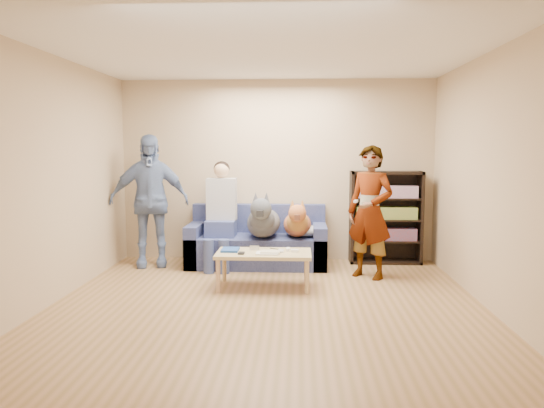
# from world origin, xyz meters

# --- Properties ---
(ground) EXTENTS (5.00, 5.00, 0.00)m
(ground) POSITION_xyz_m (0.00, 0.00, 0.00)
(ground) COLOR olive
(ground) RESTS_ON ground
(ceiling) EXTENTS (5.00, 5.00, 0.00)m
(ceiling) POSITION_xyz_m (0.00, 0.00, 2.60)
(ceiling) COLOR white
(ceiling) RESTS_ON ground
(wall_back) EXTENTS (4.50, 0.00, 4.50)m
(wall_back) POSITION_xyz_m (0.00, 2.50, 1.30)
(wall_back) COLOR tan
(wall_back) RESTS_ON ground
(wall_front) EXTENTS (4.50, 0.00, 4.50)m
(wall_front) POSITION_xyz_m (0.00, -2.50, 1.30)
(wall_front) COLOR tan
(wall_front) RESTS_ON ground
(wall_left) EXTENTS (0.00, 5.00, 5.00)m
(wall_left) POSITION_xyz_m (-2.25, 0.00, 1.30)
(wall_left) COLOR tan
(wall_left) RESTS_ON ground
(wall_right) EXTENTS (0.00, 5.00, 5.00)m
(wall_right) POSITION_xyz_m (2.25, 0.00, 1.30)
(wall_right) COLOR tan
(wall_right) RESTS_ON ground
(blanket) EXTENTS (0.43, 0.37, 0.15)m
(blanket) POSITION_xyz_m (0.42, 1.98, 0.50)
(blanket) COLOR #A8A8AD
(blanket) RESTS_ON sofa
(person_standing_right) EXTENTS (0.72, 0.68, 1.66)m
(person_standing_right) POSITION_xyz_m (1.21, 1.44, 0.83)
(person_standing_right) COLOR gray
(person_standing_right) RESTS_ON ground
(person_standing_left) EXTENTS (1.13, 0.67, 1.81)m
(person_standing_left) POSITION_xyz_m (-1.73, 1.95, 0.91)
(person_standing_left) COLOR #7D8CC8
(person_standing_left) RESTS_ON ground
(held_controller) EXTENTS (0.07, 0.12, 0.03)m
(held_controller) POSITION_xyz_m (1.01, 1.24, 0.99)
(held_controller) COLOR white
(held_controller) RESTS_ON person_standing_right
(notebook_blue) EXTENTS (0.20, 0.26, 0.03)m
(notebook_blue) POSITION_xyz_m (-0.48, 0.94, 0.43)
(notebook_blue) COLOR #1C449A
(notebook_blue) RESTS_ON coffee_table
(papers) EXTENTS (0.26, 0.20, 0.02)m
(papers) POSITION_xyz_m (-0.03, 0.79, 0.43)
(papers) COLOR silver
(papers) RESTS_ON coffee_table
(magazine) EXTENTS (0.22, 0.17, 0.01)m
(magazine) POSITION_xyz_m (0.00, 0.81, 0.44)
(magazine) COLOR beige
(magazine) RESTS_ON coffee_table
(camera_silver) EXTENTS (0.11, 0.06, 0.05)m
(camera_silver) POSITION_xyz_m (-0.20, 1.01, 0.45)
(camera_silver) COLOR #AAAAAF
(camera_silver) RESTS_ON coffee_table
(controller_a) EXTENTS (0.04, 0.13, 0.03)m
(controller_a) POSITION_xyz_m (0.20, 0.99, 0.43)
(controller_a) COLOR white
(controller_a) RESTS_ON coffee_table
(controller_b) EXTENTS (0.09, 0.06, 0.03)m
(controller_b) POSITION_xyz_m (0.28, 0.91, 0.43)
(controller_b) COLOR white
(controller_b) RESTS_ON coffee_table
(headphone_cup_a) EXTENTS (0.07, 0.07, 0.02)m
(headphone_cup_a) POSITION_xyz_m (0.12, 0.87, 0.43)
(headphone_cup_a) COLOR silver
(headphone_cup_a) RESTS_ON coffee_table
(headphone_cup_b) EXTENTS (0.07, 0.07, 0.02)m
(headphone_cup_b) POSITION_xyz_m (0.12, 0.95, 0.43)
(headphone_cup_b) COLOR silver
(headphone_cup_b) RESTS_ON coffee_table
(pen_orange) EXTENTS (0.13, 0.06, 0.01)m
(pen_orange) POSITION_xyz_m (-0.10, 0.73, 0.42)
(pen_orange) COLOR #CB6B1C
(pen_orange) RESTS_ON coffee_table
(pen_black) EXTENTS (0.13, 0.08, 0.01)m
(pen_black) POSITION_xyz_m (0.04, 1.07, 0.42)
(pen_black) COLOR black
(pen_black) RESTS_ON coffee_table
(wallet) EXTENTS (0.07, 0.12, 0.02)m
(wallet) POSITION_xyz_m (-0.33, 0.77, 0.43)
(wallet) COLOR black
(wallet) RESTS_ON coffee_table
(sofa) EXTENTS (1.90, 0.85, 0.82)m
(sofa) POSITION_xyz_m (-0.25, 2.10, 0.28)
(sofa) COLOR #515B93
(sofa) RESTS_ON ground
(person_seated) EXTENTS (0.40, 0.73, 1.47)m
(person_seated) POSITION_xyz_m (-0.74, 1.97, 0.77)
(person_seated) COLOR #40508D
(person_seated) RESTS_ON sofa
(dog_gray) EXTENTS (0.45, 1.27, 0.65)m
(dog_gray) POSITION_xyz_m (-0.15, 1.84, 0.66)
(dog_gray) COLOR #474951
(dog_gray) RESTS_ON sofa
(dog_tan) EXTENTS (0.38, 1.15, 0.55)m
(dog_tan) POSITION_xyz_m (0.31, 1.92, 0.62)
(dog_tan) COLOR #B86238
(dog_tan) RESTS_ON sofa
(coffee_table) EXTENTS (1.10, 0.60, 0.42)m
(coffee_table) POSITION_xyz_m (-0.08, 0.89, 0.37)
(coffee_table) COLOR tan
(coffee_table) RESTS_ON ground
(bookshelf) EXTENTS (1.00, 0.34, 1.30)m
(bookshelf) POSITION_xyz_m (1.55, 2.33, 0.68)
(bookshelf) COLOR black
(bookshelf) RESTS_ON ground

